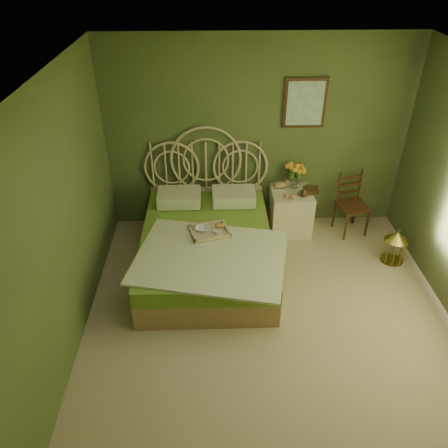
{
  "coord_description": "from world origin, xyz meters",
  "views": [
    {
      "loc": [
        -0.61,
        -3.16,
        3.54
      ],
      "look_at": [
        -0.48,
        1.0,
        0.76
      ],
      "focal_mm": 35.0,
      "sensor_mm": 36.0,
      "label": 1
    }
  ],
  "objects_px": {
    "bed": "(207,244)",
    "birdcage": "(394,247)",
    "chair": "(352,199)",
    "nightstand": "(291,207)"
  },
  "relations": [
    {
      "from": "bed",
      "to": "birdcage",
      "type": "bearing_deg",
      "value": 0.24
    },
    {
      "from": "chair",
      "to": "nightstand",
      "type": "bearing_deg",
      "value": 163.88
    },
    {
      "from": "bed",
      "to": "nightstand",
      "type": "relative_size",
      "value": 2.27
    },
    {
      "from": "chair",
      "to": "birdcage",
      "type": "xyz_separation_m",
      "value": [
        0.38,
        -0.75,
        -0.27
      ]
    },
    {
      "from": "bed",
      "to": "birdcage",
      "type": "distance_m",
      "value": 2.38
    },
    {
      "from": "bed",
      "to": "nightstand",
      "type": "distance_m",
      "value": 1.41
    },
    {
      "from": "nightstand",
      "to": "chair",
      "type": "bearing_deg",
      "value": -1.36
    },
    {
      "from": "chair",
      "to": "birdcage",
      "type": "distance_m",
      "value": 0.88
    },
    {
      "from": "chair",
      "to": "birdcage",
      "type": "relative_size",
      "value": 2.0
    },
    {
      "from": "bed",
      "to": "birdcage",
      "type": "xyz_separation_m",
      "value": [
        2.38,
        0.01,
        -0.1
      ]
    }
  ]
}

